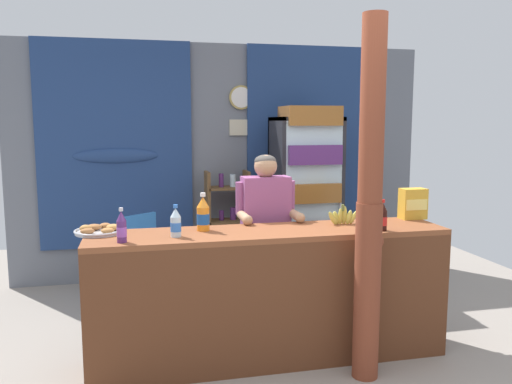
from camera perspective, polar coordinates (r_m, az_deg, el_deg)
name	(u,v)px	position (r m, az deg, el deg)	size (l,w,h in m)	color
ground_plane	(254,325)	(4.71, -0.19, -14.43)	(6.87, 6.87, 0.00)	gray
back_wall_curtained	(222,159)	(5.98, -3.81, 3.67)	(4.70, 0.22, 2.65)	slate
stall_counter	(274,286)	(3.82, 1.95, -10.27)	(2.64, 0.55, 0.99)	brown
timber_post	(369,210)	(3.58, 12.38, -1.99)	(0.20, 0.18, 2.47)	brown
drink_fridge	(306,189)	(5.60, 5.55, 0.29)	(0.69, 0.64, 1.94)	#232328
bottle_shelf_rack	(227,224)	(5.81, -3.16, -3.52)	(0.48, 0.28, 1.24)	brown
plastic_lawn_chair	(147,253)	(5.28, -11.92, -6.54)	(0.62, 0.62, 0.86)	#3884D6
shopkeeper	(266,222)	(4.32, 1.08, -3.30)	(0.50, 0.42, 1.51)	#28282D
soda_bottle_orange_soda	(203,215)	(3.81, -5.84, -2.49)	(0.09, 0.09, 0.28)	orange
soda_bottle_grape_soda	(122,228)	(3.53, -14.58, -3.83)	(0.07, 0.07, 0.23)	#56286B
soda_bottle_water	(176,223)	(3.63, -8.83, -3.41)	(0.07, 0.07, 0.23)	silver
soda_bottle_cola	(383,217)	(3.90, 13.77, -2.74)	(0.06, 0.06, 0.23)	black
snack_box_choco_powder	(413,204)	(4.44, 16.88, -1.24)	(0.21, 0.13, 0.25)	gold
pastry_tray	(99,230)	(3.88, -16.90, -4.04)	(0.35, 0.35, 0.07)	#BCBCC1
banana_bunch	(342,217)	(4.09, 9.47, -2.71)	(0.26, 0.06, 0.16)	#CCC14C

